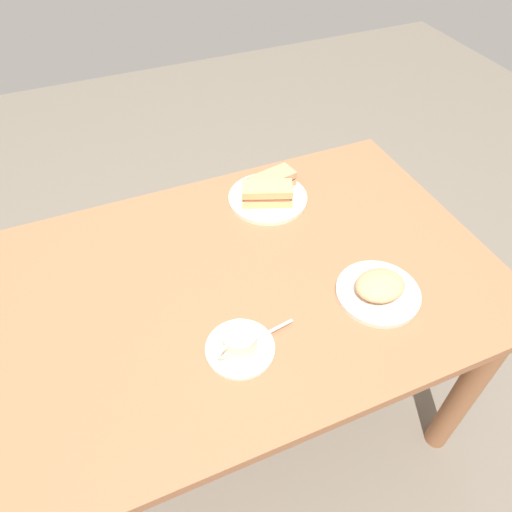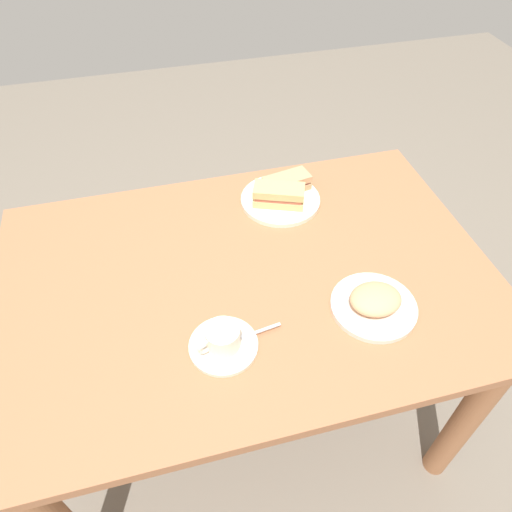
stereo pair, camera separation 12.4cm
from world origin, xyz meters
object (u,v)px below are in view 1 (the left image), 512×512
at_px(coffee_saucer, 240,349).
at_px(side_plate, 378,293).
at_px(sandwich_front, 267,194).
at_px(coffee_cup, 239,340).
at_px(dining_table, 250,308).
at_px(sandwich_plate, 268,198).
at_px(spoon, 268,332).
at_px(sandwich_back, 272,181).

relative_size(coffee_saucer, side_plate, 0.76).
bearing_deg(sandwich_front, coffee_cup, -120.46).
distance_m(dining_table, side_plate, 0.36).
distance_m(dining_table, sandwich_plate, 0.35).
height_order(coffee_saucer, side_plate, side_plate).
distance_m(sandwich_front, spoon, 0.48).
relative_size(dining_table, side_plate, 6.14).
relative_size(dining_table, sandwich_front, 7.88).
bearing_deg(dining_table, coffee_saucer, -117.35).
xyz_separation_m(sandwich_back, coffee_saucer, (-0.30, -0.50, -0.03)).
distance_m(sandwich_back, coffee_saucer, 0.59).
bearing_deg(dining_table, sandwich_plate, 57.45).
bearing_deg(sandwich_plate, coffee_saucer, -120.38).
distance_m(dining_table, sandwich_back, 0.40).
height_order(coffee_cup, side_plate, coffee_cup).
distance_m(sandwich_front, sandwich_back, 0.07).
height_order(sandwich_plate, sandwich_back, sandwich_back).
bearing_deg(sandwich_front, dining_table, -122.65).
bearing_deg(coffee_saucer, spoon, 8.70).
height_order(dining_table, coffee_cup, coffee_cup).
xyz_separation_m(dining_table, coffee_cup, (-0.11, -0.20, 0.18)).
xyz_separation_m(sandwich_front, side_plate, (0.12, -0.43, -0.04)).
bearing_deg(dining_table, sandwich_back, 56.49).
height_order(dining_table, sandwich_plate, sandwich_plate).
bearing_deg(coffee_saucer, dining_table, 62.65).
relative_size(sandwich_plate, sandwich_back, 1.59).
bearing_deg(sandwich_back, coffee_saucer, -121.14).
bearing_deg(coffee_saucer, sandwich_back, 58.86).
relative_size(sandwich_front, side_plate, 0.78).
bearing_deg(side_plate, dining_table, 146.25).
bearing_deg(coffee_cup, spoon, 8.95).
relative_size(sandwich_back, coffee_saucer, 0.95).
relative_size(sandwich_front, coffee_saucer, 1.03).
relative_size(coffee_saucer, coffee_cup, 1.56).
height_order(dining_table, side_plate, side_plate).
relative_size(dining_table, coffee_saucer, 8.13).
xyz_separation_m(sandwich_plate, coffee_cup, (-0.28, -0.47, 0.03)).
bearing_deg(spoon, dining_table, 80.88).
relative_size(sandwich_front, sandwich_back, 1.09).
xyz_separation_m(sandwich_plate, sandwich_front, (-0.01, -0.02, 0.04)).
xyz_separation_m(dining_table, coffee_saucer, (-0.10, -0.20, 0.14)).
bearing_deg(sandwich_front, side_plate, -74.80).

